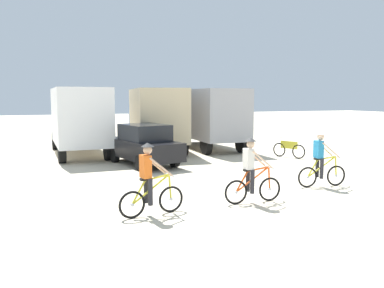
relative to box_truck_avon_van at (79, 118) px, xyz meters
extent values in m
plane|color=beige|center=(3.72, -9.81, -1.87)|extent=(120.00, 120.00, 0.00)
cube|color=white|center=(0.01, -0.58, 0.13)|extent=(2.50, 5.24, 2.70)
cube|color=silver|center=(-0.05, 2.82, -0.37)|extent=(2.23, 1.54, 2.00)
cube|color=black|center=(-0.07, 3.52, -0.02)|extent=(2.03, 0.12, 0.80)
cylinder|color=black|center=(-1.07, 2.70, -1.37)|extent=(0.34, 1.01, 1.00)
cylinder|color=black|center=(0.97, 2.74, -1.37)|extent=(0.34, 1.01, 1.00)
cylinder|color=black|center=(-0.98, -2.28, -1.37)|extent=(0.34, 1.01, 1.00)
cylinder|color=black|center=(1.06, -2.25, -1.37)|extent=(0.34, 1.01, 1.00)
cube|color=#CCB78E|center=(3.95, -0.44, 0.13)|extent=(2.99, 5.44, 2.70)
cube|color=#4C6B9E|center=(4.34, 2.94, -0.37)|extent=(2.36, 1.75, 2.00)
cube|color=black|center=(4.42, 3.63, -0.02)|extent=(2.02, 0.31, 0.80)
cylinder|color=black|center=(3.32, 2.96, -1.37)|extent=(0.43, 1.03, 1.00)
cylinder|color=black|center=(5.34, 2.72, -1.37)|extent=(0.43, 1.03, 1.00)
cylinder|color=black|center=(2.74, -2.00, -1.37)|extent=(0.43, 1.03, 1.00)
cylinder|color=black|center=(4.77, -2.24, -1.37)|extent=(0.43, 1.03, 1.00)
cube|color=#9E9EA3|center=(7.07, -0.47, 0.13)|extent=(2.44, 5.22, 2.70)
cube|color=#2D2D33|center=(7.10, 2.93, -0.37)|extent=(2.21, 1.52, 2.00)
cube|color=black|center=(7.11, 3.63, -0.02)|extent=(2.02, 0.10, 0.80)
cylinder|color=black|center=(6.08, 2.84, -1.37)|extent=(0.33, 1.00, 1.00)
cylinder|color=black|center=(8.12, 2.82, -1.37)|extent=(0.33, 1.00, 1.00)
cylinder|color=black|center=(6.04, -2.15, -1.37)|extent=(0.33, 1.00, 1.00)
cylinder|color=black|center=(8.08, -2.17, -1.37)|extent=(0.33, 1.00, 1.00)
cube|color=black|center=(2.29, -4.00, -1.17)|extent=(2.64, 4.48, 0.76)
cube|color=black|center=(2.32, -4.15, -0.45)|extent=(2.02, 2.40, 0.68)
cylinder|color=black|center=(1.24, -2.90, -1.55)|extent=(0.35, 0.67, 0.64)
cylinder|color=black|center=(2.77, -2.56, -1.55)|extent=(0.35, 0.67, 0.64)
cylinder|color=black|center=(1.81, -5.44, -1.55)|extent=(0.35, 0.67, 0.64)
cylinder|color=black|center=(3.33, -5.10, -1.55)|extent=(0.35, 0.67, 0.64)
torus|color=black|center=(1.17, -11.27, -1.53)|extent=(0.68, 0.17, 0.68)
cylinder|color=silver|center=(1.17, -11.27, -1.53)|extent=(0.09, 0.09, 0.08)
torus|color=black|center=(0.13, -11.44, -1.53)|extent=(0.68, 0.17, 0.68)
cylinder|color=silver|center=(0.13, -11.44, -1.53)|extent=(0.09, 0.09, 0.08)
cylinder|color=gold|center=(0.63, -11.36, -1.21)|extent=(1.02, 0.21, 0.68)
cylinder|color=gold|center=(0.80, -11.33, -0.93)|extent=(0.66, 0.15, 0.13)
cylinder|color=gold|center=(0.30, -11.41, -1.25)|extent=(0.39, 0.11, 0.59)
cylinder|color=gold|center=(1.15, -11.28, -1.21)|extent=(0.11, 0.07, 0.64)
cylinder|color=silver|center=(1.12, -11.28, -0.89)|extent=(0.12, 0.52, 0.04)
cube|color=black|center=(0.47, -11.39, -0.94)|extent=(0.26, 0.16, 0.06)
cube|color=orange|center=(0.49, -11.38, -0.63)|extent=(0.25, 0.35, 0.56)
sphere|color=tan|center=(0.55, -11.37, -0.23)|extent=(0.22, 0.22, 0.22)
cone|color=#333333|center=(0.55, -11.37, -0.10)|extent=(0.32, 0.32, 0.10)
cylinder|color=#26262B|center=(0.53, -11.24, -1.24)|extent=(0.12, 0.12, 0.66)
cylinder|color=#26262B|center=(0.57, -11.50, -1.24)|extent=(0.12, 0.12, 0.66)
cylinder|color=tan|center=(0.80, -11.15, -0.65)|extent=(0.62, 0.19, 0.53)
cylinder|color=tan|center=(0.86, -11.51, -0.65)|extent=(0.63, 0.11, 0.53)
torus|color=black|center=(4.10, -11.23, -1.53)|extent=(0.68, 0.07, 0.68)
cylinder|color=silver|center=(4.10, -11.23, -1.53)|extent=(0.08, 0.08, 0.08)
torus|color=black|center=(3.05, -11.21, -1.53)|extent=(0.68, 0.07, 0.68)
cylinder|color=silver|center=(3.05, -11.21, -1.53)|extent=(0.08, 0.08, 0.08)
cylinder|color=#E05119|center=(3.55, -11.22, -1.21)|extent=(1.03, 0.07, 0.68)
cylinder|color=#E05119|center=(3.72, -11.22, -0.93)|extent=(0.66, 0.06, 0.13)
cylinder|color=#E05119|center=(3.22, -11.21, -1.25)|extent=(0.39, 0.06, 0.59)
cylinder|color=#E05119|center=(4.07, -11.23, -1.21)|extent=(0.10, 0.05, 0.64)
cylinder|color=silver|center=(4.05, -11.23, -0.89)|extent=(0.05, 0.52, 0.04)
cube|color=black|center=(3.40, -11.22, -0.94)|extent=(0.24, 0.12, 0.06)
cube|color=silver|center=(3.42, -11.22, -0.63)|extent=(0.21, 0.32, 0.56)
sphere|color=beige|center=(3.47, -11.22, -0.23)|extent=(0.22, 0.22, 0.22)
cone|color=#333333|center=(3.47, -11.22, -0.10)|extent=(0.32, 0.32, 0.10)
cylinder|color=#26262B|center=(3.48, -11.09, -1.24)|extent=(0.12, 0.12, 0.66)
cylinder|color=#26262B|center=(3.47, -11.35, -1.24)|extent=(0.12, 0.12, 0.66)
cylinder|color=beige|center=(3.76, -11.04, -0.65)|extent=(0.63, 0.08, 0.53)
cylinder|color=beige|center=(3.75, -11.40, -0.65)|extent=(0.63, 0.10, 0.53)
torus|color=black|center=(7.19, -10.34, -1.53)|extent=(0.68, 0.14, 0.68)
cylinder|color=silver|center=(7.19, -10.34, -1.53)|extent=(0.09, 0.09, 0.08)
torus|color=black|center=(6.15, -10.22, -1.53)|extent=(0.68, 0.14, 0.68)
cylinder|color=silver|center=(6.15, -10.22, -1.53)|extent=(0.09, 0.09, 0.08)
cylinder|color=gold|center=(6.65, -10.28, -1.21)|extent=(1.03, 0.17, 0.68)
cylinder|color=gold|center=(6.82, -10.30, -0.93)|extent=(0.66, 0.13, 0.13)
cylinder|color=gold|center=(6.32, -10.24, -1.25)|extent=(0.39, 0.10, 0.59)
cylinder|color=gold|center=(7.17, -10.34, -1.21)|extent=(0.11, 0.06, 0.64)
cylinder|color=silver|center=(7.14, -10.34, -0.89)|extent=(0.10, 0.52, 0.04)
cube|color=black|center=(6.49, -10.26, -0.94)|extent=(0.25, 0.15, 0.06)
cube|color=teal|center=(6.51, -10.26, -0.63)|extent=(0.24, 0.34, 0.56)
sphere|color=beige|center=(6.57, -10.27, -0.23)|extent=(0.22, 0.22, 0.22)
cone|color=silver|center=(6.57, -10.27, -0.10)|extent=(0.32, 0.32, 0.10)
cylinder|color=#26262B|center=(6.59, -10.14, -1.24)|extent=(0.12, 0.12, 0.66)
cylinder|color=#26262B|center=(6.56, -10.40, -1.24)|extent=(0.12, 0.12, 0.66)
cylinder|color=beige|center=(6.87, -10.12, -0.65)|extent=(0.63, 0.08, 0.53)
cylinder|color=beige|center=(6.83, -10.48, -0.65)|extent=(0.63, 0.17, 0.53)
torus|color=black|center=(9.14, -4.08, -1.53)|extent=(0.35, 0.64, 0.68)
torus|color=black|center=(9.60, -5.03, -1.53)|extent=(0.35, 0.64, 0.68)
cube|color=gold|center=(9.37, -4.55, -1.25)|extent=(0.42, 0.82, 0.36)
cylinder|color=silver|center=(9.16, -4.13, -0.92)|extent=(0.47, 0.25, 0.04)
camera|label=1|loc=(-1.86, -20.60, 1.03)|focal=37.09mm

